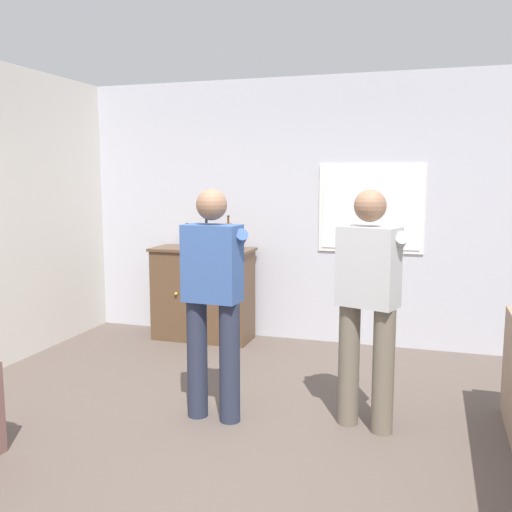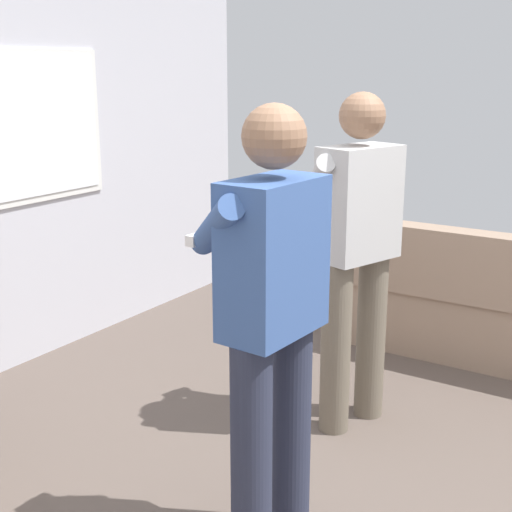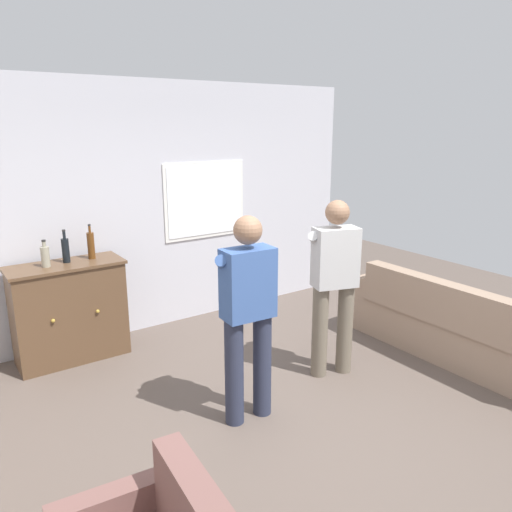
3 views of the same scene
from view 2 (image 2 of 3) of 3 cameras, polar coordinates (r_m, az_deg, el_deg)
person_standing_left at (r=2.53m, az=1.15°, el=-4.86°), size 0.56×0.49×1.68m
person_standing_right at (r=3.52m, az=7.97°, el=0.75°), size 0.53×0.52×1.68m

